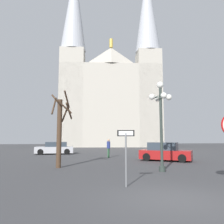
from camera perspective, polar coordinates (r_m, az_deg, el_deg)
name	(u,v)px	position (r m, az deg, el deg)	size (l,w,h in m)	color
ground_plane	(175,200)	(7.69, 15.66, -20.61)	(120.00, 120.00, 0.00)	#424244
cathedral	(110,89)	(48.85, -0.42, 5.88)	(21.56, 13.61, 39.52)	#BCB5A5
one_way_arrow_sign	(126,150)	(9.03, 3.54, -9.57)	(0.68, 0.13, 2.20)	slate
street_lamp	(161,112)	(13.36, 12.23, 0.02)	(1.38, 1.38, 5.16)	#2D3833
bare_tree	(60,128)	(14.90, -13.04, -4.03)	(1.37, 1.39, 4.88)	#473323
parked_car_near_red	(165,152)	(19.30, 13.20, -9.86)	(4.36, 3.63, 1.50)	maroon
parked_car_far_silver	(55,148)	(26.86, -14.21, -8.90)	(4.23, 1.88, 1.39)	#B7B7BC
pedestrian_walking	(109,146)	(21.60, -0.88, -8.65)	(0.32, 0.32, 1.75)	#33663F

